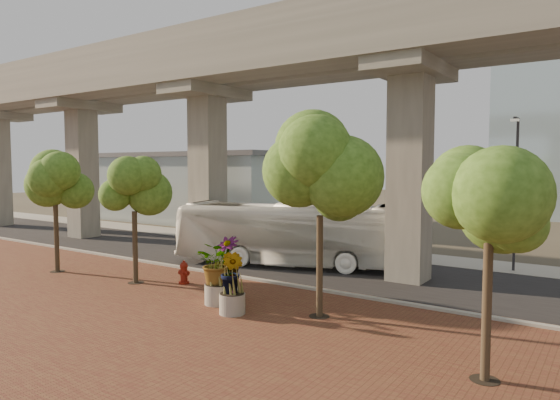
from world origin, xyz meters
The scene contains 18 objects.
ground centered at (0.00, 0.00, 0.00)m, with size 160.00×160.00×0.00m, color #3E382D.
brick_plaza centered at (0.00, -8.00, 0.03)m, with size 70.00×13.00×0.06m, color brown.
asphalt_road centered at (0.00, 2.00, 0.02)m, with size 90.00×8.00×0.04m, color black.
curb_strip centered at (0.00, -2.00, 0.08)m, with size 70.00×0.25×0.16m, color #A09F95.
far_sidewalk centered at (0.00, 7.50, 0.03)m, with size 90.00×3.00×0.06m, color #A09F95.
transit_viaduct centered at (0.00, 2.00, 7.29)m, with size 72.00×5.60×12.40m.
station_pavilion centered at (-20.00, 16.00, 3.22)m, with size 23.00×13.00×6.30m.
transit_bus centered at (-0.19, 1.82, 1.65)m, with size 2.78×11.82×3.29m, color white.
fire_hydrant centered at (-1.70, -4.23, 0.54)m, with size 0.50×0.45×1.00m.
planter_front centered at (1.60, -5.79, 1.46)m, with size 2.09×2.09×2.30m.
planter_right centered at (1.50, -5.12, 1.51)m, with size 2.25×2.25×2.40m.
planter_left centered at (2.83, -6.41, 1.39)m, with size 2.00×2.00×2.20m.
street_tree_far_west centered at (-8.50, -5.90, 4.26)m, with size 3.34×3.34×5.74m.
street_tree_near_west centered at (-3.56, -5.29, 4.04)m, with size 3.00×3.00×5.37m.
street_tree_near_east centered at (5.45, -4.99, 4.76)m, with size 4.39×4.39×6.72m.
street_tree_far_east centered at (11.21, -7.12, 4.34)m, with size 3.20×3.20×5.76m.
streetlamp_west centered at (-10.58, 6.27, 4.79)m, with size 0.41×1.19×8.21m.
streetlamp_east centered at (9.54, 6.69, 4.30)m, with size 0.36×1.07×7.36m.
Camera 1 is at (13.69, -19.38, 5.16)m, focal length 32.00 mm.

